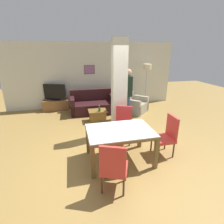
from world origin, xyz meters
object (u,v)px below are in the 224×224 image
tv_stand (56,105)px  dining_chair_far_right (123,123)px  dining_table (120,136)px  bottle (99,109)px  dining_chair_near_left (114,166)px  tv_screen (55,92)px  coffee_table (98,115)px  sofa (93,105)px  floor_lamp (147,71)px  standing_person (128,91)px  armchair (134,105)px  dining_chair_head_right (167,135)px

tv_stand → dining_chair_far_right: bearing=-57.8°
dining_table → bottle: (-0.07, 2.31, -0.13)m
dining_chair_near_left → dining_chair_far_right: size_ratio=1.00×
bottle → tv_screen: bearing=132.5°
coffee_table → tv_screen: tv_screen is taller
sofa → floor_lamp: floor_lamp is taller
tv_screen → standing_person: bearing=167.6°
standing_person → tv_screen: bearing=60.6°
coffee_table → armchair: bearing=21.4°
dining_chair_near_left → armchair: dining_chair_near_left is taller
dining_table → tv_stand: (-1.62, 4.00, -0.38)m
dining_chair_near_left → tv_screen: size_ratio=1.11×
sofa → floor_lamp: bearing=-170.6°
dining_chair_far_right → standing_person: (0.61, 1.53, 0.53)m
dining_chair_near_left → coffee_table: (0.23, 3.31, -0.31)m
dining_chair_near_left → bottle: bearing=107.3°
dining_chair_far_right → standing_person: standing_person is taller
bottle → standing_person: standing_person is taller
coffee_table → floor_lamp: (2.40, 1.36, 1.34)m
tv_stand → floor_lamp: bearing=-2.7°
dining_table → dining_chair_far_right: bearing=68.1°
dining_table → sofa: bearing=92.6°
dining_chair_head_right → sofa: size_ratio=0.55×
dining_table → dining_chair_near_left: bearing=-112.4°
coffee_table → dining_chair_head_right: bearing=-62.8°
armchair → bottle: 1.72m
armchair → coffee_table: armchair is taller
dining_chair_far_right → tv_screen: 3.70m
sofa → dining_chair_near_left: bearing=87.4°
coffee_table → bottle: 0.31m
dining_chair_near_left → tv_screen: (-1.26, 4.85, 0.24)m
tv_stand → tv_screen: size_ratio=1.19×
dining_chair_head_right → armchair: dining_chair_head_right is taller
floor_lamp → bottle: bearing=-147.4°
dining_chair_far_right → sofa: dining_chair_far_right is taller
dining_table → sofa: 3.43m
armchair → floor_lamp: floor_lamp is taller
dining_chair_far_right → standing_person: 1.73m
dining_table → floor_lamp: (2.28, 3.81, 0.94)m
bottle → tv_stand: bottle is taller
dining_chair_head_right → tv_stand: dining_chair_head_right is taller
armchair → floor_lamp: 1.68m
coffee_table → tv_screen: size_ratio=0.73×
armchair → standing_person: size_ratio=0.69×
dining_chair_head_right → dining_chair_far_right: bearing=42.2°
dining_chair_near_left → armchair: bearing=87.6°
dining_chair_head_right → armchair: size_ratio=0.78×
dining_chair_far_right → coffee_table: size_ratio=1.53×
dining_chair_head_right → floor_lamp: (1.13, 3.81, 1.02)m
dining_chair_near_left → dining_chair_far_right: 1.87m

